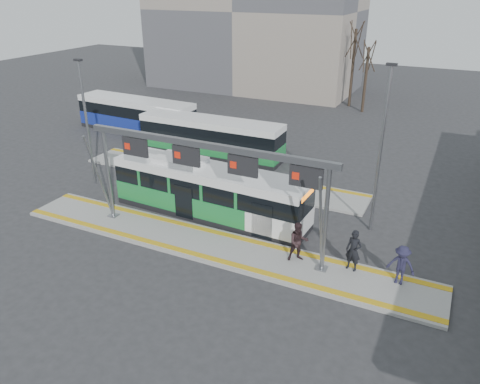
# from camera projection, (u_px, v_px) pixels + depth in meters

# --- Properties ---
(ground) EXTENTS (120.00, 120.00, 0.00)m
(ground) POSITION_uv_depth(u_px,v_px,m) (213.00, 247.00, 23.34)
(ground) COLOR #2D2D30
(ground) RESTS_ON ground
(platform_main) EXTENTS (22.00, 3.00, 0.15)m
(platform_main) POSITION_uv_depth(u_px,v_px,m) (213.00, 246.00, 23.31)
(platform_main) COLOR gray
(platform_main) RESTS_ON ground
(platform_second) EXTENTS (20.00, 3.00, 0.15)m
(platform_second) POSITION_uv_depth(u_px,v_px,m) (218.00, 177.00, 31.45)
(platform_second) COLOR gray
(platform_second) RESTS_ON ground
(tactile_main) EXTENTS (22.00, 2.65, 0.02)m
(tactile_main) POSITION_uv_depth(u_px,v_px,m) (213.00, 244.00, 23.28)
(tactile_main) COLOR gold
(tactile_main) RESTS_ON platform_main
(tactile_second) EXTENTS (20.00, 0.35, 0.02)m
(tactile_second) POSITION_uv_depth(u_px,v_px,m) (226.00, 170.00, 32.35)
(tactile_second) COLOR gold
(tactile_second) RESTS_ON platform_second
(gantry) EXTENTS (13.00, 1.68, 5.20)m
(gantry) POSITION_uv_depth(u_px,v_px,m) (207.00, 164.00, 21.90)
(gantry) COLOR slate
(gantry) RESTS_ON platform_main
(apartment_block) EXTENTS (24.50, 12.50, 18.40)m
(apartment_block) POSITION_uv_depth(u_px,v_px,m) (255.00, 7.00, 54.55)
(apartment_block) COLOR gray
(apartment_block) RESTS_ON ground
(hero_bus) EXTENTS (11.49, 2.90, 3.14)m
(hero_bus) POSITION_uv_depth(u_px,v_px,m) (209.00, 192.00, 25.95)
(hero_bus) COLOR black
(hero_bus) RESTS_ON ground
(bg_bus_green) EXTENTS (11.17, 2.45, 2.79)m
(bg_bus_green) POSITION_uv_depth(u_px,v_px,m) (211.00, 137.00, 35.09)
(bg_bus_green) COLOR black
(bg_bus_green) RESTS_ON ground
(bg_bus_blue) EXTENTS (11.11, 2.97, 2.87)m
(bg_bus_blue) POSITION_uv_depth(u_px,v_px,m) (136.00, 116.00, 40.52)
(bg_bus_blue) COLOR black
(bg_bus_blue) RESTS_ON ground
(passenger_a) EXTENTS (0.79, 0.60, 1.96)m
(passenger_a) POSITION_uv_depth(u_px,v_px,m) (354.00, 251.00, 20.91)
(passenger_a) COLOR black
(passenger_a) RESTS_ON platform_main
(passenger_b) EXTENTS (1.18, 1.12, 1.93)m
(passenger_b) POSITION_uv_depth(u_px,v_px,m) (298.00, 242.00, 21.63)
(passenger_b) COLOR black
(passenger_b) RESTS_ON platform_main
(passenger_c) EXTENTS (1.25, 0.81, 1.82)m
(passenger_c) POSITION_uv_depth(u_px,v_px,m) (401.00, 265.00, 19.97)
(passenger_c) COLOR #1F1E37
(passenger_c) RESTS_ON platform_main
(tree_left) EXTENTS (1.40, 1.40, 8.77)m
(tree_left) POSITION_uv_depth(u_px,v_px,m) (355.00, 40.00, 46.57)
(tree_left) COLOR #382B21
(tree_left) RESTS_ON ground
(tree_mid) EXTENTS (1.40, 1.40, 7.15)m
(tree_mid) POSITION_uv_depth(u_px,v_px,m) (368.00, 56.00, 44.91)
(tree_mid) COLOR #382B21
(tree_mid) RESTS_ON ground
(tree_far) EXTENTS (1.40, 1.40, 7.19)m
(tree_far) POSITION_uv_depth(u_px,v_px,m) (196.00, 42.00, 54.78)
(tree_far) COLOR #382B21
(tree_far) RESTS_ON ground
(lamp_west) EXTENTS (0.50, 0.25, 7.95)m
(lamp_west) POSITION_uv_depth(u_px,v_px,m) (86.00, 121.00, 28.85)
(lamp_west) COLOR slate
(lamp_west) RESTS_ON ground
(lamp_east) EXTENTS (0.50, 0.25, 8.70)m
(lamp_east) POSITION_uv_depth(u_px,v_px,m) (381.00, 148.00, 23.08)
(lamp_east) COLOR slate
(lamp_east) RESTS_ON ground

